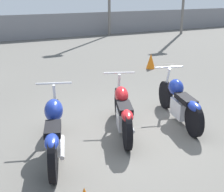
# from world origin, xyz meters

# --- Properties ---
(ground_plane) EXTENTS (60.00, 60.00, 0.00)m
(ground_plane) POSITION_xyz_m (0.00, 0.00, 0.00)
(ground_plane) COLOR #5B5954
(fence_back) EXTENTS (40.00, 0.04, 1.34)m
(fence_back) POSITION_xyz_m (0.00, 12.84, 0.67)
(fence_back) COLOR gray
(fence_back) RESTS_ON ground_plane
(motorcycle_slot_0) EXTENTS (0.96, 2.13, 1.01)m
(motorcycle_slot_0) POSITION_xyz_m (-1.29, -0.04, 0.44)
(motorcycle_slot_0) COLOR black
(motorcycle_slot_0) RESTS_ON ground_plane
(motorcycle_slot_1) EXTENTS (0.95, 1.89, 1.01)m
(motorcycle_slot_1) POSITION_xyz_m (0.08, 0.15, 0.43)
(motorcycle_slot_1) COLOR black
(motorcycle_slot_1) RESTS_ON ground_plane
(motorcycle_slot_2) EXTENTS (0.87, 2.04, 0.99)m
(motorcycle_slot_2) POSITION_xyz_m (1.35, 0.08, 0.42)
(motorcycle_slot_2) COLOR black
(motorcycle_slot_2) RESTS_ON ground_plane
(traffic_cone_far) EXTENTS (0.31, 0.31, 0.52)m
(traffic_cone_far) POSITION_xyz_m (3.47, 4.13, 0.26)
(traffic_cone_far) COLOR orange
(traffic_cone_far) RESTS_ON ground_plane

